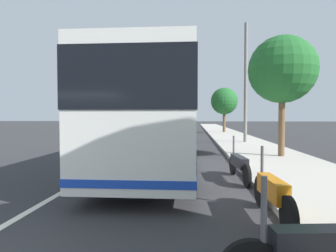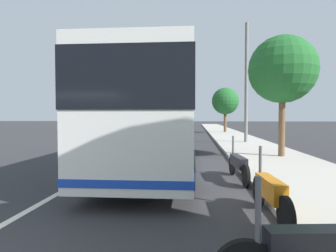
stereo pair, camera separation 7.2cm
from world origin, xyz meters
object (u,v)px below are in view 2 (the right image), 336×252
object	(u,v)px
car_oncoming	(141,128)
roadside_tree_far_block	(225,101)
roadside_tree_mid_block	(283,70)
coach_bus	(159,112)
car_ahead_same_lane	(167,123)
utility_pole	(246,84)
motorcycle_nearest_curb	(270,193)
motorcycle_mid_row	(238,164)

from	to	relation	value
car_oncoming	roadside_tree_far_block	distance (m)	10.02
roadside_tree_mid_block	roadside_tree_far_block	world-z (taller)	roadside_tree_mid_block
coach_bus	car_ahead_same_lane	bearing A→B (deg)	4.23
roadside_tree_far_block	utility_pole	world-z (taller)	utility_pole
motorcycle_nearest_curb	roadside_tree_far_block	world-z (taller)	roadside_tree_far_block
motorcycle_nearest_curb	motorcycle_mid_row	size ratio (longest dim) A/B	0.95
coach_bus	motorcycle_nearest_curb	world-z (taller)	coach_bus
car_oncoming	roadside_tree_far_block	world-z (taller)	roadside_tree_far_block
motorcycle_mid_row	roadside_tree_far_block	size ratio (longest dim) A/B	0.44
car_oncoming	roadside_tree_mid_block	bearing A→B (deg)	30.43
motorcycle_nearest_curb	car_oncoming	xyz separation A→B (m)	(23.34, 6.84, 0.22)
motorcycle_nearest_curb	roadside_tree_mid_block	world-z (taller)	roadside_tree_mid_block
motorcycle_mid_row	roadside_tree_mid_block	size ratio (longest dim) A/B	0.42
motorcycle_mid_row	utility_pole	bearing A→B (deg)	-16.21
utility_pole	roadside_tree_mid_block	bearing A→B (deg)	-177.44
motorcycle_mid_row	roadside_tree_far_block	bearing A→B (deg)	-10.32
car_oncoming	roadside_tree_mid_block	xyz separation A→B (m)	(-15.78, -9.24, 3.18)
motorcycle_nearest_curb	utility_pole	bearing A→B (deg)	-11.56
car_oncoming	utility_pole	world-z (taller)	utility_pole
motorcycle_mid_row	utility_pole	distance (m)	12.11
car_oncoming	utility_pole	distance (m)	12.99
roadside_tree_far_block	car_ahead_same_lane	bearing A→B (deg)	22.67
motorcycle_nearest_curb	car_oncoming	bearing A→B (deg)	12.96
motorcycle_nearest_curb	motorcycle_mid_row	distance (m)	3.18
roadside_tree_mid_block	utility_pole	bearing A→B (deg)	2.56
motorcycle_nearest_curb	car_ahead_same_lane	world-z (taller)	car_ahead_same_lane
motorcycle_mid_row	roadside_tree_far_block	distance (m)	24.20
coach_bus	car_ahead_same_lane	world-z (taller)	coach_bus
coach_bus	utility_pole	distance (m)	10.46
roadside_tree_mid_block	roadside_tree_far_block	xyz separation A→B (m)	(19.53, 0.40, -0.31)
roadside_tree_far_block	coach_bus	bearing A→B (deg)	167.67
motorcycle_mid_row	roadside_tree_mid_block	world-z (taller)	roadside_tree_mid_block
car_oncoming	utility_pole	size ratio (longest dim) A/B	0.55
car_ahead_same_lane	utility_pole	bearing A→B (deg)	18.32
coach_bus	utility_pole	bearing A→B (deg)	-28.79
coach_bus	roadside_tree_far_block	distance (m)	22.19
roadside_tree_mid_block	roadside_tree_far_block	distance (m)	19.54
roadside_tree_mid_block	utility_pole	world-z (taller)	utility_pole
car_ahead_same_lane	motorcycle_mid_row	bearing A→B (deg)	11.91
motorcycle_mid_row	roadside_tree_mid_block	distance (m)	6.09
motorcycle_nearest_curb	car_ahead_same_lane	xyz separation A→B (m)	(47.21, 6.41, 0.22)
car_oncoming	roadside_tree_far_block	xyz separation A→B (m)	(3.75, -8.84, 2.86)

